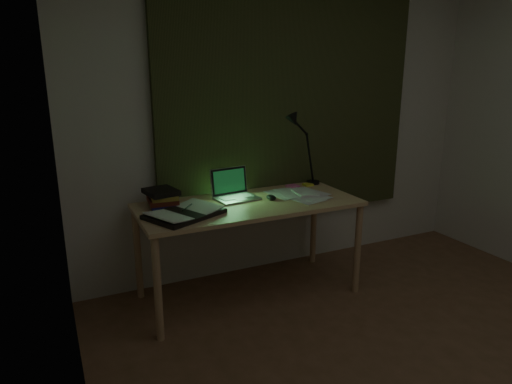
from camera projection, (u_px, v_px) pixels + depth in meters
wall_back at (288, 117)px, 3.66m from camera, size 3.50×0.00×2.50m
wall_left at (77, 219)px, 1.20m from camera, size 0.00×4.00×2.50m
curtain at (291, 92)px, 3.58m from camera, size 2.20×0.06×2.00m
desk at (249, 250)px, 3.31m from camera, size 1.56×0.68×0.71m
laptop at (237, 185)px, 3.27m from camera, size 0.34×0.37×0.21m
open_textbook at (184, 213)px, 2.93m from camera, size 0.55×0.49×0.04m
book_stack at (163, 198)px, 3.12m from camera, size 0.19×0.23×0.12m
loose_papers at (298, 193)px, 3.41m from camera, size 0.35×0.37×0.02m
mouse at (271, 197)px, 3.28m from camera, size 0.06×0.10×0.04m
sticky_yellow at (308, 185)px, 3.68m from camera, size 0.07×0.07×0.02m
sticky_pink at (293, 186)px, 3.62m from camera, size 0.09×0.09×0.02m
desk_lamp at (314, 149)px, 3.67m from camera, size 0.39×0.30×0.58m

